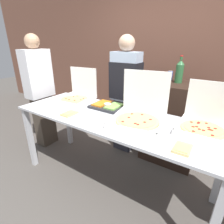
% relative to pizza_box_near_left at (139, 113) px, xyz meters
% --- Properties ---
extents(ground_plane, '(16.00, 16.00, 0.00)m').
position_rel_pizza_box_near_left_xyz_m(ground_plane, '(-0.29, -0.05, -0.96)').
color(ground_plane, '#514C47').
extents(brick_wall_behind, '(10.00, 0.06, 2.80)m').
position_rel_pizza_box_near_left_xyz_m(brick_wall_behind, '(-0.29, 1.65, 0.44)').
color(brick_wall_behind, brown).
rests_on(brick_wall_behind, ground_plane).
extents(buffet_table, '(2.28, 0.79, 0.88)m').
position_rel_pizza_box_near_left_xyz_m(buffet_table, '(-0.29, -0.05, -0.19)').
color(buffet_table, silver).
rests_on(buffet_table, ground_plane).
extents(pizza_box_near_left, '(0.55, 0.57, 0.48)m').
position_rel_pizza_box_near_left_xyz_m(pizza_box_near_left, '(0.00, 0.00, 0.00)').
color(pizza_box_near_left, white).
rests_on(pizza_box_near_left, buffet_table).
extents(pizza_box_far_left, '(0.46, 0.48, 0.42)m').
position_rel_pizza_box_near_left_xyz_m(pizza_box_far_left, '(-1.00, 0.14, -0.01)').
color(pizza_box_far_left, white).
rests_on(pizza_box_far_left, buffet_table).
extents(pizza_box_near_right, '(0.42, 0.44, 0.42)m').
position_rel_pizza_box_near_left_xyz_m(pizza_box_near_right, '(0.57, 0.15, -0.01)').
color(pizza_box_near_right, white).
rests_on(pizza_box_near_right, buffet_table).
extents(paper_plate_front_center, '(0.23, 0.23, 0.03)m').
position_rel_pizza_box_near_left_xyz_m(paper_plate_front_center, '(-0.70, -0.28, -0.07)').
color(paper_plate_front_center, white).
rests_on(paper_plate_front_center, buffet_table).
extents(paper_plate_front_right, '(0.21, 0.21, 0.03)m').
position_rel_pizza_box_near_left_xyz_m(paper_plate_front_right, '(0.49, -0.30, -0.07)').
color(paper_plate_front_right, white).
rests_on(paper_plate_front_right, buffet_table).
extents(veggie_tray, '(0.40, 0.29, 0.05)m').
position_rel_pizza_box_near_left_xyz_m(veggie_tray, '(-0.48, 0.14, -0.06)').
color(veggie_tray, '#28282D').
rests_on(veggie_tray, buffet_table).
extents(sideboard_podium, '(0.72, 0.56, 1.13)m').
position_rel_pizza_box_near_left_xyz_m(sideboard_podium, '(0.14, 0.83, -0.40)').
color(sideboard_podium, black).
rests_on(sideboard_podium, ground_plane).
extents(soda_bottle, '(0.10, 0.10, 0.34)m').
position_rel_pizza_box_near_left_xyz_m(soda_bottle, '(0.13, 0.88, 0.31)').
color(soda_bottle, '#2D6638').
rests_on(soda_bottle, sideboard_podium).
extents(soda_can_silver, '(0.07, 0.07, 0.12)m').
position_rel_pizza_box_near_left_xyz_m(soda_can_silver, '(-0.15, 0.84, 0.23)').
color(soda_can_silver, silver).
rests_on(soda_can_silver, sideboard_podium).
extents(soda_can_colored, '(0.07, 0.07, 0.12)m').
position_rel_pizza_box_near_left_xyz_m(soda_can_colored, '(-0.01, 0.99, 0.23)').
color(soda_can_colored, '#334CB2').
rests_on(soda_can_colored, sideboard_podium).
extents(person_server_vest, '(0.42, 0.24, 1.72)m').
position_rel_pizza_box_near_left_xyz_m(person_server_vest, '(-0.54, 0.68, 0.01)').
color(person_server_vest, '#2D2D38').
rests_on(person_server_vest, ground_plane).
extents(person_guest_plaid, '(0.22, 0.40, 1.74)m').
position_rel_pizza_box_near_left_xyz_m(person_guest_plaid, '(-1.72, 0.08, -0.05)').
color(person_guest_plaid, '#473D33').
rests_on(person_guest_plaid, ground_plane).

